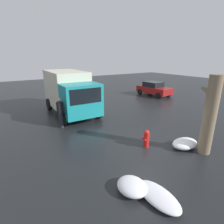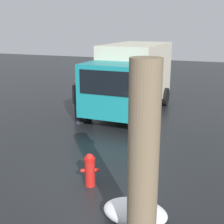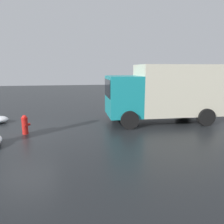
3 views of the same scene
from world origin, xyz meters
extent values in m
plane|color=black|center=(0.00, 0.00, 0.00)|extent=(60.00, 60.00, 0.00)
cylinder|color=red|center=(0.00, 0.00, 0.34)|extent=(0.26, 0.26, 0.68)
cylinder|color=red|center=(0.00, 0.00, 0.72)|extent=(0.27, 0.27, 0.08)
sphere|color=red|center=(0.00, 0.00, 0.76)|extent=(0.22, 0.22, 0.22)
cylinder|color=red|center=(0.16, 0.08, 0.42)|extent=(0.14, 0.15, 0.11)
cylinder|color=red|center=(-0.08, 0.16, 0.42)|extent=(0.13, 0.13, 0.09)
cylinder|color=red|center=(0.08, -0.16, 0.42)|extent=(0.13, 0.13, 0.09)
cylinder|color=#7F6B51|center=(-1.76, -1.85, 1.73)|extent=(0.53, 0.53, 3.47)
cylinder|color=#7F6B51|center=(-1.52, -1.85, 2.71)|extent=(0.61, 0.15, 0.49)
cube|color=teal|center=(4.77, 1.24, 1.49)|extent=(1.69, 2.41, 2.07)
cube|color=black|center=(3.93, 1.25, 1.90)|extent=(0.06, 2.00, 0.91)
cube|color=beige|center=(7.78, 1.19, 1.78)|extent=(4.41, 2.45, 2.66)
cylinder|color=black|center=(4.83, 0.04, 0.45)|extent=(0.90, 0.29, 0.90)
cylinder|color=black|center=(4.87, 2.43, 0.45)|extent=(0.90, 0.29, 0.90)
cylinder|color=black|center=(8.85, -0.02, 0.45)|extent=(0.90, 0.29, 0.90)
cylinder|color=black|center=(8.89, 2.36, 0.45)|extent=(0.90, 0.29, 0.90)
cylinder|color=#23232D|center=(4.54, 2.69, 0.44)|extent=(0.27, 0.27, 0.88)
cylinder|color=black|center=(4.54, 2.69, 1.24)|extent=(0.40, 0.40, 0.73)
sphere|color=tan|center=(4.54, 2.69, 1.72)|extent=(0.24, 0.24, 0.24)
ellipsoid|color=white|center=(-1.02, -1.51, 0.21)|extent=(0.92, 1.36, 0.42)
camera|label=1|loc=(-5.44, 5.39, 4.15)|focal=28.00mm
camera|label=2|loc=(-6.46, -3.12, 3.95)|focal=50.00mm
camera|label=3|loc=(2.26, -9.98, 2.89)|focal=35.00mm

